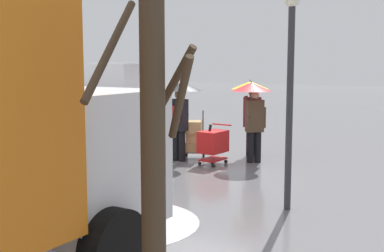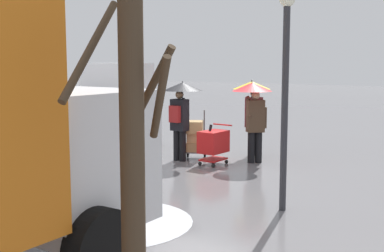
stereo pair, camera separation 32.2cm
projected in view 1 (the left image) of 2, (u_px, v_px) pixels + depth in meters
ground_plane at (192, 165)px, 13.06m from camera, size 90.00×90.00×0.00m
slush_patch_near_cluster at (120, 223)px, 8.39m from camera, size 2.64×2.64×0.01m
slush_patch_under_van at (57, 160)px, 13.70m from camera, size 2.34×2.34×0.01m
cargo_van_parked_right at (79, 113)px, 14.42m from camera, size 2.26×5.37×2.60m
shopping_cart_vendor at (213, 143)px, 13.05m from camera, size 0.62×0.86×1.04m
hand_dolly_boxes at (194, 137)px, 13.81m from camera, size 0.74×0.84×1.32m
pedestrian_pink_side at (180, 103)px, 13.38m from camera, size 1.04×1.04×2.15m
pedestrian_black_side at (253, 103)px, 13.20m from camera, size 1.04×1.04×2.15m
pedestrian_white_side at (251, 100)px, 14.15m from camera, size 1.04×1.04×2.15m
bare_tree_near at (153, 152)px, 4.84m from camera, size 1.00×0.99×3.45m
street_lamp at (290, 78)px, 8.86m from camera, size 0.28×0.28×3.86m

